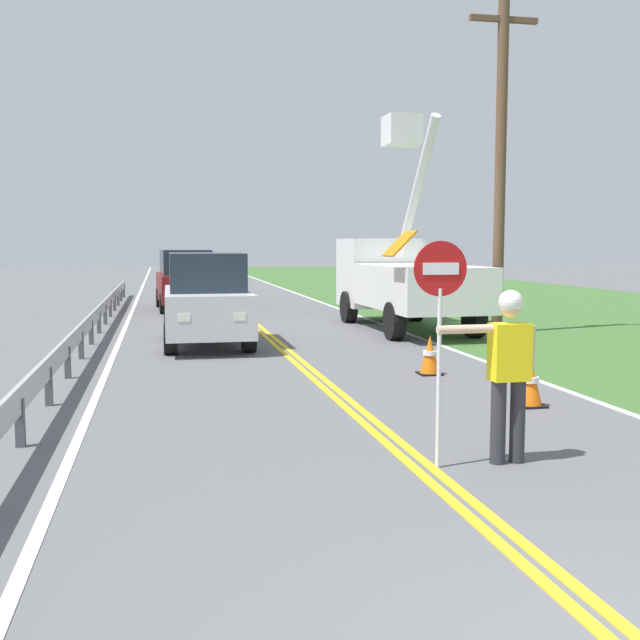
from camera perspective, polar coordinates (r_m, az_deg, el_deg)
grass_verge_right at (r=27.06m, az=19.97°, el=0.45°), size 16.00×110.00×0.01m
centerline_yellow_left at (r=23.18m, az=-5.45°, el=-0.04°), size 0.11×110.00×0.01m
centerline_yellow_right at (r=23.20m, az=-5.01°, el=-0.04°), size 0.11×110.00×0.01m
edge_line_right at (r=23.86m, az=3.39°, el=0.13°), size 0.12×110.00×0.01m
edge_line_left at (r=23.06m, az=-14.15°, el=-0.22°), size 0.12×110.00×0.01m
flagger_worker at (r=8.23m, az=13.82°, el=-3.24°), size 1.09×0.25×1.83m
stop_sign_paddle at (r=7.84m, az=8.90°, el=1.29°), size 0.56×0.04×2.33m
utility_bucket_truck at (r=21.12m, az=6.08°, el=3.26°), size 2.67×6.85×5.76m
oncoming_suv_nearest at (r=17.67m, az=-8.46°, el=1.58°), size 1.95×4.62×2.10m
oncoming_suv_second at (r=27.35m, az=-9.99°, el=2.98°), size 2.07×4.68×2.10m
utility_pole_near at (r=20.44m, az=13.28°, el=11.51°), size 1.80×0.28×8.50m
traffic_cone_lead at (r=11.29m, az=15.34°, el=-4.54°), size 0.40×0.40×0.70m
traffic_cone_mid at (r=13.68m, az=8.17°, el=-2.64°), size 0.40×0.40×0.70m
guardrail_left_shoulder at (r=19.47m, az=-16.39°, el=0.19°), size 0.10×32.00×0.71m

